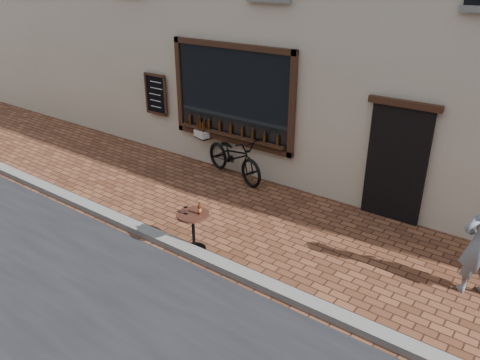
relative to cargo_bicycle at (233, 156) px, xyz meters
The scene contains 4 objects.
ground 3.67m from the cargo_bicycle, 62.20° to the right, with size 90.00×90.00×0.00m, color #502A19.
kerb 3.48m from the cargo_bicycle, 60.66° to the right, with size 90.00×0.25×0.12m, color slate.
cargo_bicycle is the anchor object (origin of this frame).
bistro_table 3.15m from the cargo_bicycle, 65.11° to the right, with size 0.55×0.55×0.94m.
Camera 1 is at (4.31, -4.66, 4.42)m, focal length 35.00 mm.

